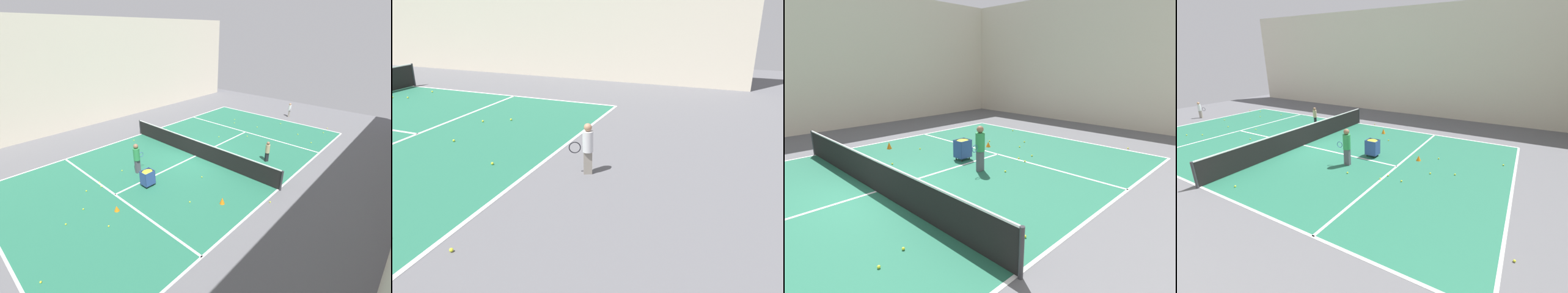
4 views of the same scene
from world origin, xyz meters
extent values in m
plane|color=#5B5B60|center=(0.00, 0.00, 0.00)|extent=(34.46, 34.46, 0.00)
cube|color=#23664C|center=(0.00, 0.00, 0.00)|extent=(11.16, 20.87, 0.00)
cube|color=white|center=(0.00, 10.44, 0.01)|extent=(11.16, 0.10, 0.00)
cube|color=white|center=(-5.58, 0.00, 0.01)|extent=(0.10, 20.87, 0.00)
cube|color=white|center=(5.58, 0.00, 0.01)|extent=(0.10, 20.87, 0.00)
cube|color=white|center=(0.00, 5.74, 0.01)|extent=(11.16, 0.10, 0.00)
cube|color=white|center=(0.00, 0.00, 0.01)|extent=(0.10, 11.48, 0.00)
cube|color=beige|center=(0.00, 15.30, 4.11)|extent=(20.75, 0.15, 8.22)
cylinder|color=#2D2D33|center=(-5.68, 0.00, 0.55)|extent=(0.10, 0.10, 1.09)
cylinder|color=#2D2D33|center=(5.68, 0.00, 0.55)|extent=(0.10, 0.10, 1.09)
cube|color=black|center=(0.00, 0.00, 0.53)|extent=(11.26, 0.03, 1.02)
cube|color=white|center=(0.00, 0.00, 1.07)|extent=(11.26, 0.04, 0.05)
cube|color=#4C4C56|center=(0.96, 3.67, 0.39)|extent=(0.18, 0.29, 0.77)
cylinder|color=#2D8C4C|center=(0.96, 3.67, 1.12)|extent=(0.37, 0.37, 0.69)
sphere|color=#846047|center=(0.96, 3.67, 1.59)|extent=(0.26, 0.26, 0.26)
torus|color=#2D478C|center=(1.03, 3.32, 0.95)|extent=(0.04, 0.28, 0.28)
cube|color=#2D478C|center=(-0.53, 4.14, 0.13)|extent=(0.51, 0.60, 0.02)
cube|color=#2D478C|center=(-0.53, 3.85, 0.49)|extent=(0.51, 0.02, 0.73)
cube|color=#2D478C|center=(-0.53, 4.43, 0.49)|extent=(0.51, 0.02, 0.73)
cube|color=#2D478C|center=(-0.77, 4.14, 0.49)|extent=(0.02, 0.60, 0.73)
cube|color=#2D478C|center=(-0.29, 4.14, 0.49)|extent=(0.02, 0.60, 0.73)
ellipsoid|color=yellow|center=(-0.53, 4.14, 0.79)|extent=(0.47, 0.56, 0.16)
cylinder|color=black|center=(-0.71, 3.93, 0.06)|extent=(0.05, 0.05, 0.13)
cylinder|color=black|center=(-0.35, 3.93, 0.06)|extent=(0.05, 0.05, 0.13)
cylinder|color=black|center=(-0.71, 4.35, 0.06)|extent=(0.05, 0.05, 0.13)
cylinder|color=black|center=(-0.35, 4.35, 0.06)|extent=(0.05, 0.05, 0.13)
cone|color=orange|center=(-1.15, 6.34, 0.13)|extent=(0.23, 0.23, 0.25)
cone|color=orange|center=(-4.23, 2.81, 0.16)|extent=(0.23, 0.23, 0.32)
sphere|color=yellow|center=(-2.53, 9.93, 0.04)|extent=(0.07, 0.07, 0.07)
sphere|color=yellow|center=(3.33, -1.07, 0.04)|extent=(0.07, 0.07, 0.07)
sphere|color=yellow|center=(-5.81, 1.26, 0.04)|extent=(0.07, 0.07, 0.07)
sphere|color=yellow|center=(1.73, 4.22, 0.04)|extent=(0.07, 0.07, 0.07)
sphere|color=yellow|center=(1.27, 6.54, 0.04)|extent=(0.07, 0.07, 0.07)
sphere|color=yellow|center=(-3.09, 3.75, 0.04)|extent=(0.07, 0.07, 0.07)
sphere|color=yellow|center=(3.53, -1.74, 0.04)|extent=(0.07, 0.07, 0.07)
sphere|color=yellow|center=(0.01, 7.31, 0.04)|extent=(0.07, 0.07, 0.07)
sphere|color=yellow|center=(1.52, 5.71, 0.04)|extent=(0.07, 0.07, 0.07)
sphere|color=yellow|center=(-0.41, 8.25, 0.04)|extent=(0.07, 0.07, 0.07)
sphere|color=yellow|center=(3.78, 10.72, 0.04)|extent=(0.07, 0.07, 0.07)
sphere|color=yellow|center=(-1.80, 7.13, 0.04)|extent=(0.07, 0.07, 0.07)
sphere|color=yellow|center=(4.91, 1.17, 0.04)|extent=(0.07, 0.07, 0.07)
sphere|color=yellow|center=(1.09, 5.85, 0.04)|extent=(0.07, 0.07, 0.07)
sphere|color=yellow|center=(-2.03, 1.71, 0.04)|extent=(0.07, 0.07, 0.07)
camera|label=1|loc=(-9.97, 10.85, 7.27)|focal=24.00mm
camera|label=2|loc=(-8.46, -14.83, 3.82)|focal=35.00mm
camera|label=3|loc=(8.58, -3.98, 3.92)|focal=28.00mm
camera|label=4|loc=(9.97, 10.25, 4.90)|focal=24.00mm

